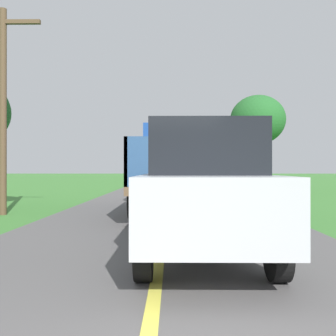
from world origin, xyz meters
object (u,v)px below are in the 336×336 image
utility_pole_roadside (3,101)px  following_car (202,189)px  banana_truck_near (176,166)px  roadside_tree_mid_right (258,120)px

utility_pole_roadside → following_car: bearing=-43.9°
banana_truck_near → utility_pole_roadside: 5.59m
roadside_tree_mid_right → banana_truck_near: bearing=-115.0°
banana_truck_near → following_car: (0.34, -6.23, -0.41)m
utility_pole_roadside → following_car: 7.97m
utility_pole_roadside → following_car: utility_pole_roadside is taller
utility_pole_roadside → following_car: size_ratio=1.50×
utility_pole_roadside → banana_truck_near: bearing=10.4°
utility_pole_roadside → following_car: (5.50, -5.29, -2.32)m
banana_truck_near → following_car: bearing=-86.9°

